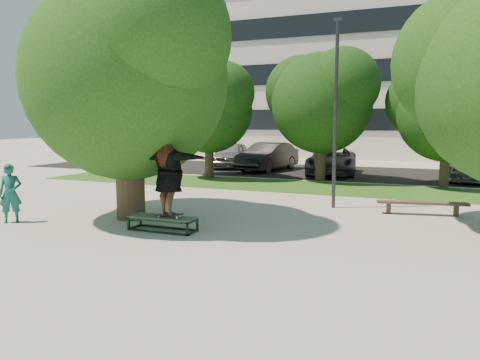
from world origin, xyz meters
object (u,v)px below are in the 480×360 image
at_px(grind_box, 163,224).
at_px(car_silver_a, 231,155).
at_px(tree_left, 126,66).
at_px(bench, 422,204).
at_px(car_dark, 268,157).
at_px(car_silver_b, 476,164).
at_px(car_grey, 332,161).
at_px(lamppost, 336,112).
at_px(bystander, 10,193).

distance_m(grind_box, car_silver_a, 17.22).
bearing_deg(tree_left, bench, 24.78).
xyz_separation_m(tree_left, car_dark, (-0.60, 14.38, -3.61)).
bearing_deg(car_dark, car_silver_b, 8.19).
bearing_deg(grind_box, car_dark, 98.78).
bearing_deg(grind_box, car_grey, 84.38).
distance_m(lamppost, car_silver_a, 14.50).
distance_m(tree_left, bench, 9.76).
height_order(lamppost, grind_box, lamppost).
height_order(lamppost, bystander, lamppost).
xyz_separation_m(car_dark, car_grey, (3.87, -0.52, -0.07)).
relative_size(lamppost, grind_box, 3.39).
bearing_deg(car_silver_b, bench, -95.86).
distance_m(grind_box, bench, 7.90).
bearing_deg(car_dark, car_grey, 2.04).
relative_size(bystander, car_silver_a, 0.36).
xyz_separation_m(tree_left, grind_box, (1.79, -1.11, -4.23)).
bearing_deg(car_silver_a, grind_box, -80.64).
relative_size(lamppost, car_dark, 1.23).
relative_size(grind_box, bench, 0.67).
relative_size(tree_left, car_dark, 1.44).
relative_size(tree_left, lamppost, 1.16).
height_order(lamppost, car_silver_b, lamppost).
distance_m(bystander, bench, 12.12).
distance_m(car_silver_a, car_grey, 6.77).
relative_size(bystander, car_dark, 0.34).
height_order(bystander, car_silver_b, bystander).
bearing_deg(bench, car_dark, 119.12).
relative_size(tree_left, car_silver_b, 1.30).
relative_size(bench, car_silver_b, 0.49).
bearing_deg(lamppost, car_dark, 119.36).
bearing_deg(grind_box, bench, 37.63).
xyz_separation_m(lamppost, car_silver_b, (5.00, 10.19, -2.36)).
relative_size(bench, car_dark, 0.54).
xyz_separation_m(lamppost, car_grey, (-2.03, 9.96, -2.40)).
xyz_separation_m(lamppost, bystander, (-8.00, -5.76, -2.31)).
height_order(tree_left, car_silver_a, tree_left).
relative_size(car_dark, car_silver_b, 0.90).
distance_m(lamppost, bystander, 10.13).
bearing_deg(grind_box, bystander, -170.53).
relative_size(car_silver_a, car_dark, 0.95).
distance_m(grind_box, car_silver_b, 17.43).
height_order(tree_left, car_grey, tree_left).
xyz_separation_m(tree_left, car_silver_a, (-3.35, 15.31, -3.62)).
distance_m(car_dark, car_grey, 3.90).
relative_size(bench, car_silver_a, 0.57).
bearing_deg(car_grey, car_silver_a, 160.14).
xyz_separation_m(bystander, car_silver_b, (13.00, 15.96, -0.04)).
bearing_deg(lamppost, car_silver_b, 63.87).
height_order(bystander, car_grey, bystander).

